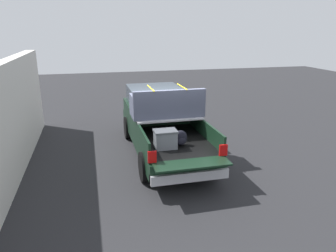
# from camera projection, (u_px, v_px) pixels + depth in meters

# --- Properties ---
(ground_plane) EXTENTS (40.00, 40.00, 0.00)m
(ground_plane) POSITION_uv_depth(u_px,v_px,m) (164.00, 153.00, 10.22)
(ground_plane) COLOR #262628
(pickup_truck) EXTENTS (6.05, 2.08, 2.23)m
(pickup_truck) POSITION_uv_depth(u_px,v_px,m) (161.00, 121.00, 10.28)
(pickup_truck) COLOR black
(pickup_truck) RESTS_ON ground_plane
(building_facade) EXTENTS (9.95, 0.36, 3.05)m
(building_facade) POSITION_uv_depth(u_px,v_px,m) (7.00, 124.00, 8.05)
(building_facade) COLOR silver
(building_facade) RESTS_ON ground_plane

